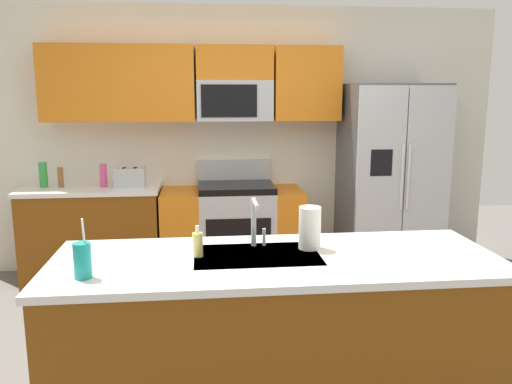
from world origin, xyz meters
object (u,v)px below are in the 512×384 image
object	(u,v)px
pepper_mill	(61,177)
bottle_green	(43,175)
range_oven	(232,230)
sink_faucet	(255,218)
drink_cup_teal	(83,260)
paper_towel_roll	(310,228)
soap_dispenser	(198,244)
refrigerator	(390,180)
bottle_pink	(103,176)
toaster	(130,177)

from	to	relation	value
pepper_mill	bottle_green	bearing A→B (deg)	171.07
range_oven	sink_faucet	bearing A→B (deg)	-89.90
drink_cup_teal	paper_towel_roll	xyz separation A→B (m)	(1.17, 0.35, 0.03)
soap_dispenser	range_oven	bearing A→B (deg)	81.77
sink_faucet	refrigerator	bearing A→B (deg)	52.54
bottle_pink	sink_faucet	world-z (taller)	sink_faucet
toaster	paper_towel_roll	xyz separation A→B (m)	(1.26, -2.09, 0.03)
sink_faucet	bottle_pink	bearing A→B (deg)	120.34
bottle_green	drink_cup_teal	size ratio (longest dim) A/B	0.80
soap_dispenser	paper_towel_roll	xyz separation A→B (m)	(0.63, 0.08, 0.05)
bottle_green	paper_towel_roll	size ratio (longest dim) A/B	0.97
pepper_mill	bottle_pink	bearing A→B (deg)	-3.38
bottle_green	bottle_pink	distance (m)	0.56
range_oven	soap_dispenser	distance (m)	2.30
bottle_green	bottle_pink	xyz separation A→B (m)	(0.55, -0.05, -0.01)
refrigerator	paper_towel_roll	bearing A→B (deg)	-120.89
refrigerator	pepper_mill	world-z (taller)	refrigerator
paper_towel_roll	sink_faucet	bearing A→B (deg)	168.93
toaster	drink_cup_teal	xyz separation A→B (m)	(0.09, -2.44, -0.00)
range_oven	drink_cup_teal	distance (m)	2.69
drink_cup_teal	paper_towel_roll	distance (m)	1.22
toaster	paper_towel_roll	bearing A→B (deg)	-58.88
range_oven	soap_dispenser	size ratio (longest dim) A/B	8.00
toaster	pepper_mill	xyz separation A→B (m)	(-0.64, 0.05, 0.00)
sink_faucet	paper_towel_roll	size ratio (longest dim) A/B	1.17
range_oven	sink_faucet	xyz separation A→B (m)	(0.00, -2.08, 0.62)
toaster	sink_faucet	size ratio (longest dim) A/B	0.99
refrigerator	soap_dispenser	distance (m)	2.84
drink_cup_teal	paper_towel_roll	size ratio (longest dim) A/B	1.22
refrigerator	toaster	world-z (taller)	refrigerator
refrigerator	bottle_green	xyz separation A→B (m)	(-3.30, 0.09, 0.09)
bottle_green	sink_faucet	world-z (taller)	sink_faucet
bottle_pink	toaster	bearing A→B (deg)	-6.25
range_oven	drink_cup_teal	world-z (taller)	drink_cup_teal
refrigerator	pepper_mill	distance (m)	3.14
bottle_pink	pepper_mill	bearing A→B (deg)	176.62
sink_faucet	drink_cup_teal	size ratio (longest dim) A/B	0.96
toaster	bottle_green	xyz separation A→B (m)	(-0.80, 0.08, 0.03)
toaster	soap_dispenser	world-z (taller)	toaster
drink_cup_teal	soap_dispenser	world-z (taller)	drink_cup_teal
bottle_pink	paper_towel_roll	world-z (taller)	paper_towel_roll
toaster	pepper_mill	world-z (taller)	pepper_mill
sink_faucet	toaster	bearing A→B (deg)	115.28
drink_cup_teal	sink_faucet	bearing A→B (deg)	25.41
sink_faucet	paper_towel_roll	xyz separation A→B (m)	(0.30, -0.06, -0.05)
range_oven	soap_dispenser	bearing A→B (deg)	-98.23
toaster	bottle_pink	world-z (taller)	bottle_pink
pepper_mill	paper_towel_roll	world-z (taller)	paper_towel_roll
range_oven	bottle_green	bearing A→B (deg)	179.25
range_oven	drink_cup_teal	bearing A→B (deg)	-109.05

